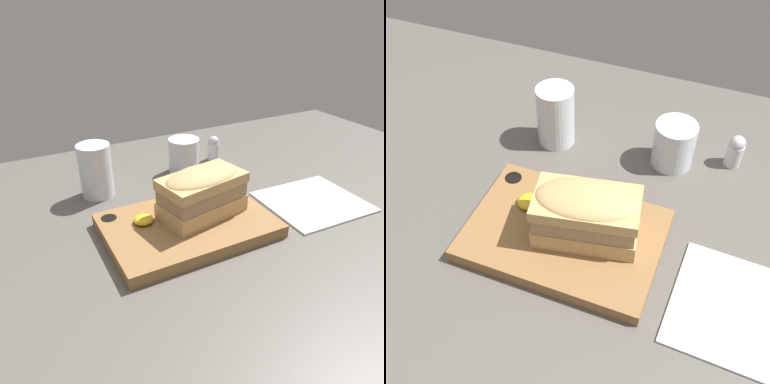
% 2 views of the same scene
% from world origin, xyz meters
% --- Properties ---
extents(dining_table, '(1.54, 1.07, 0.02)m').
position_xyz_m(dining_table, '(0.00, 0.00, 0.01)').
color(dining_table, '#56514C').
rests_on(dining_table, ground).
extents(serving_board, '(0.29, 0.20, 0.02)m').
position_xyz_m(serving_board, '(-0.00, 0.06, 0.03)').
color(serving_board, olive).
rests_on(serving_board, dining_table).
extents(sandwich, '(0.16, 0.11, 0.09)m').
position_xyz_m(sandwich, '(0.03, 0.06, 0.09)').
color(sandwich, tan).
rests_on(sandwich, serving_board).
extents(mustard_dollop, '(0.03, 0.03, 0.01)m').
position_xyz_m(mustard_dollop, '(-0.07, 0.08, 0.05)').
color(mustard_dollop, gold).
rests_on(mustard_dollop, serving_board).
extents(water_glass, '(0.07, 0.07, 0.11)m').
position_xyz_m(water_glass, '(-0.10, 0.26, 0.07)').
color(water_glass, silver).
rests_on(water_glass, dining_table).
extents(wine_glass, '(0.07, 0.07, 0.08)m').
position_xyz_m(wine_glass, '(0.11, 0.28, 0.06)').
color(wine_glass, silver).
rests_on(wine_glass, dining_table).
extents(napkin, '(0.19, 0.18, 0.00)m').
position_xyz_m(napkin, '(0.27, 0.03, 0.02)').
color(napkin, white).
rests_on(napkin, dining_table).
extents(salt_shaker, '(0.03, 0.03, 0.06)m').
position_xyz_m(salt_shaker, '(0.21, 0.31, 0.05)').
color(salt_shaker, silver).
rests_on(salt_shaker, dining_table).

